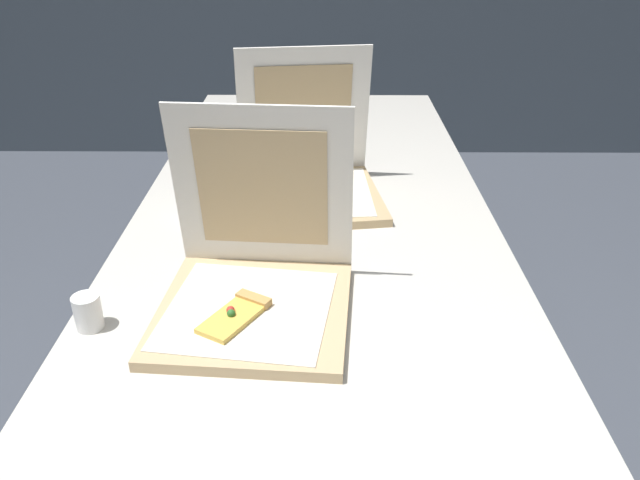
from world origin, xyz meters
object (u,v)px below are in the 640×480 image
table (313,241)px  pizza_box_middle (309,177)px  cup_white_mid (194,204)px  pizza_box_front (255,283)px  cup_white_near_left (88,312)px

table → pizza_box_middle: pizza_box_middle is taller
table → cup_white_mid: size_ratio=35.38×
pizza_box_front → pizza_box_middle: bearing=84.5°
pizza_box_middle → cup_white_near_left: size_ratio=6.02×
table → pizza_box_front: 0.38m
pizza_box_front → cup_white_mid: pizza_box_front is taller
pizza_box_middle → cup_white_near_left: pizza_box_middle is taller
cup_white_mid → pizza_box_front: bearing=-64.5°
table → pizza_box_front: (-0.11, -0.36, 0.10)m
pizza_box_front → cup_white_mid: bearing=119.8°
table → cup_white_mid: cup_white_mid is taller
pizza_box_front → cup_white_mid: (-0.20, 0.42, -0.02)m
cup_white_mid → table: bearing=-11.0°
table → cup_white_mid: 0.32m
cup_white_mid → pizza_box_middle: bearing=23.8°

